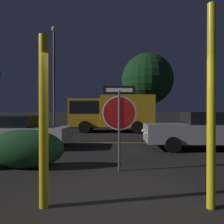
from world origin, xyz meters
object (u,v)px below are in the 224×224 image
at_px(hedge_bush_1, 24,149).
at_px(tree_0, 147,79).
at_px(yellow_pole_right, 210,106).
at_px(passing_car_2, 205,130).
at_px(passing_car_1, 17,131).
at_px(delivery_truck, 110,111).
at_px(street_lamp, 53,70).
at_px(stop_sign, 118,112).
at_px(yellow_pole_left, 43,121).

xyz_separation_m(hedge_bush_1, tree_0, (5.73, 14.80, 3.98)).
height_order(hedge_bush_1, tree_0, tree_0).
height_order(yellow_pole_right, hedge_bush_1, yellow_pole_right).
distance_m(hedge_bush_1, passing_car_2, 6.80).
xyz_separation_m(passing_car_1, tree_0, (7.33, 11.53, 3.83)).
bearing_deg(delivery_truck, hedge_bush_1, 171.01).
xyz_separation_m(yellow_pole_right, hedge_bush_1, (-3.95, 2.41, -1.12)).
bearing_deg(passing_car_1, tree_0, 151.13).
height_order(yellow_pole_right, street_lamp, street_lamp).
relative_size(stop_sign, passing_car_2, 0.44).
bearing_deg(tree_0, passing_car_2, -87.92).
bearing_deg(stop_sign, street_lamp, 111.76).
height_order(passing_car_2, delivery_truck, delivery_truck).
xyz_separation_m(stop_sign, delivery_truck, (-0.30, 10.23, -0.04)).
height_order(delivery_truck, street_lamp, street_lamp).
bearing_deg(yellow_pole_left, stop_sign, 58.54).
height_order(stop_sign, passing_car_2, stop_sign).
xyz_separation_m(stop_sign, passing_car_1, (-4.15, 3.52, -0.84)).
xyz_separation_m(passing_car_1, passing_car_2, (7.76, -0.39, 0.08)).
xyz_separation_m(yellow_pole_right, passing_car_2, (2.20, 5.29, -0.89)).
xyz_separation_m(passing_car_2, tree_0, (-0.43, 11.92, 3.75)).
xyz_separation_m(yellow_pole_left, passing_car_2, (4.91, 5.25, -0.65)).
bearing_deg(yellow_pole_right, delivery_truck, 97.85).
xyz_separation_m(passing_car_2, delivery_truck, (-3.92, 7.11, 0.73)).
bearing_deg(stop_sign, hedge_bush_1, 172.33).
bearing_deg(passing_car_1, yellow_pole_left, 30.35).
relative_size(yellow_pole_left, street_lamp, 0.38).
bearing_deg(delivery_truck, yellow_pole_right, -168.48).
distance_m(passing_car_1, tree_0, 14.19).
relative_size(yellow_pole_left, delivery_truck, 0.46).
bearing_deg(hedge_bush_1, passing_car_1, 116.13).
bearing_deg(yellow_pole_right, stop_sign, 123.06).
bearing_deg(stop_sign, passing_car_1, 137.63).
height_order(street_lamp, tree_0, street_lamp).
bearing_deg(passing_car_2, hedge_bush_1, 116.93).
xyz_separation_m(yellow_pole_right, tree_0, (1.77, 17.21, 2.86)).
bearing_deg(delivery_truck, street_lamp, 102.76).
bearing_deg(yellow_pole_right, street_lamp, 115.64).
distance_m(stop_sign, hedge_bush_1, 2.74).
bearing_deg(stop_sign, yellow_pole_right, -59.00).
relative_size(passing_car_2, street_lamp, 0.67).
xyz_separation_m(yellow_pole_right, street_lamp, (-5.65, 11.77, 2.73)).
bearing_deg(street_lamp, yellow_pole_right, -64.36).
xyz_separation_m(stop_sign, street_lamp, (-4.24, 9.60, 2.86)).
distance_m(stop_sign, delivery_truck, 10.24).
distance_m(passing_car_1, street_lamp, 7.12).
bearing_deg(street_lamp, passing_car_1, -89.12).
bearing_deg(delivery_truck, passing_car_1, 153.88).
relative_size(yellow_pole_right, delivery_truck, 0.54).
bearing_deg(stop_sign, tree_0, 76.00).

